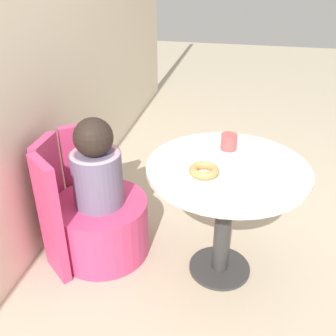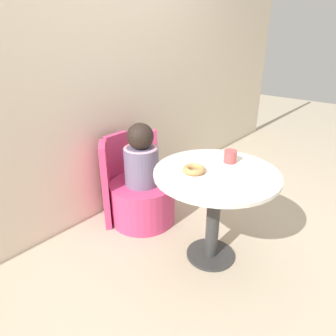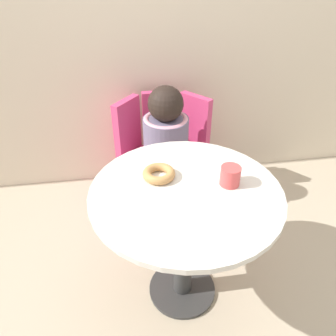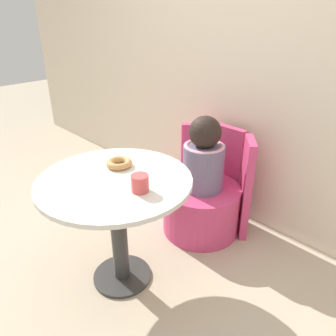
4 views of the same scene
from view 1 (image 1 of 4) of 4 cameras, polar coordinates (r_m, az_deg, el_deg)
name	(u,v)px [view 1 (image 1 of 4)]	position (r m, az deg, el deg)	size (l,w,h in m)	color
ground_plane	(223,263)	(2.38, 7.98, -13.53)	(12.00, 12.00, 0.00)	#B7A88E
back_wall	(7,44)	(2.15, -22.33, 16.30)	(6.00, 0.06, 2.40)	beige
round_table	(226,191)	(2.02, 8.40, -3.34)	(0.81, 0.81, 0.67)	#333333
tub_chair	(102,227)	(2.37, -9.50, -8.38)	(0.54, 0.54, 0.35)	#D13D70
booth_backrest	(63,197)	(2.35, -15.00, -4.02)	(0.64, 0.23, 0.71)	#D13D70
child_figure	(96,167)	(2.15, -10.37, 0.18)	(0.28, 0.28, 0.51)	slate
donut	(204,170)	(1.86, 5.25, -0.36)	(0.14, 0.14, 0.04)	tan
cup	(229,142)	(2.10, 8.84, 3.77)	(0.08, 0.08, 0.08)	#DB4C4C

